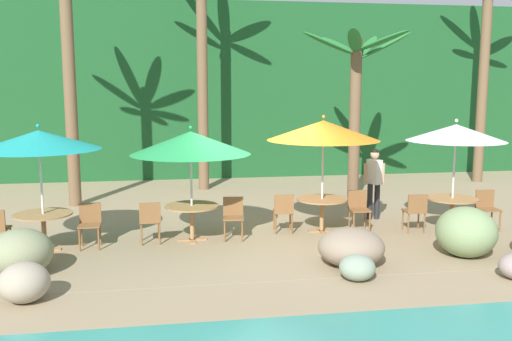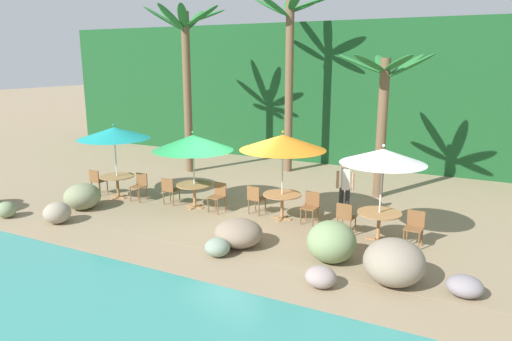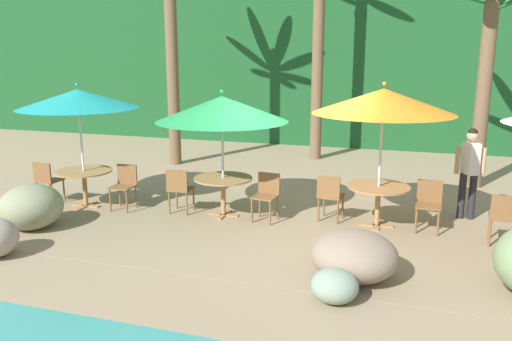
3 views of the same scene
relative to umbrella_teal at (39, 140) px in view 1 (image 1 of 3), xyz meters
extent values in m
plane|color=#937F60|center=(4.24, 0.21, -2.15)|extent=(120.00, 120.00, 0.00)
cube|color=#937F60|center=(4.24, 0.21, -2.15)|extent=(18.00, 5.20, 0.01)
cube|color=#194C23|center=(4.24, 9.21, 0.85)|extent=(28.00, 2.40, 6.00)
ellipsoid|color=gray|center=(-0.09, -1.41, -1.76)|extent=(1.07, 1.11, 0.79)
ellipsoid|color=gray|center=(5.56, -1.80, -1.82)|extent=(1.18, 1.15, 0.68)
ellipsoid|color=gray|center=(5.42, -2.55, -1.94)|extent=(0.60, 0.58, 0.43)
ellipsoid|color=#78905F|center=(7.86, -1.62, -1.68)|extent=(1.11, 1.13, 0.94)
ellipsoid|color=gray|center=(0.26, -2.65, -1.85)|extent=(0.74, 0.74, 0.60)
cylinder|color=silver|center=(0.00, 0.00, -1.03)|extent=(0.04, 0.04, 2.25)
cone|color=teal|center=(0.00, 0.00, 0.00)|extent=(2.30, 2.30, 0.37)
sphere|color=teal|center=(0.00, 0.00, 0.27)|extent=(0.07, 0.07, 0.07)
cube|color=#A37547|center=(0.00, 0.00, -2.14)|extent=(0.60, 0.12, 0.03)
cube|color=#A37547|center=(0.00, 0.00, -2.14)|extent=(0.12, 0.60, 0.03)
cylinder|color=#A37547|center=(0.00, 0.00, -1.78)|extent=(0.09, 0.09, 0.71)
cylinder|color=#A37547|center=(0.00, 0.00, -1.43)|extent=(1.10, 1.10, 0.03)
cylinder|color=brown|center=(1.03, -0.15, -1.93)|extent=(0.04, 0.04, 0.45)
cylinder|color=brown|center=(0.68, -0.16, -1.93)|extent=(0.04, 0.04, 0.45)
cylinder|color=brown|center=(1.02, 0.20, -1.93)|extent=(0.04, 0.04, 0.45)
cylinder|color=brown|center=(0.67, 0.20, -1.93)|extent=(0.04, 0.04, 0.45)
cube|color=brown|center=(0.85, 0.02, -1.69)|extent=(0.43, 0.43, 0.03)
cube|color=brown|center=(0.84, 0.22, -1.49)|extent=(0.42, 0.05, 0.42)
cylinder|color=brown|center=(-0.67, 0.20, -1.93)|extent=(0.04, 0.04, 0.45)
cylinder|color=brown|center=(-0.68, -0.16, -1.93)|extent=(0.04, 0.04, 0.45)
cylinder|color=silver|center=(2.85, 0.28, -1.09)|extent=(0.04, 0.04, 2.13)
cone|color=#238E47|center=(2.85, 0.28, -0.12)|extent=(2.43, 2.43, 0.46)
sphere|color=#238E47|center=(2.85, 0.28, 0.18)|extent=(0.07, 0.07, 0.07)
cube|color=#A37547|center=(2.85, 0.28, -2.14)|extent=(0.60, 0.12, 0.03)
cube|color=#A37547|center=(2.85, 0.28, -2.14)|extent=(0.12, 0.60, 0.03)
cylinder|color=#A37547|center=(2.85, 0.28, -1.78)|extent=(0.09, 0.09, 0.71)
cylinder|color=#A37547|center=(2.85, 0.28, -1.43)|extent=(1.10, 1.10, 0.03)
cylinder|color=brown|center=(3.86, -0.01, -1.93)|extent=(0.04, 0.04, 0.45)
cylinder|color=brown|center=(3.50, 0.03, -1.93)|extent=(0.04, 0.04, 0.45)
cylinder|color=brown|center=(3.90, 0.34, -1.93)|extent=(0.04, 0.04, 0.45)
cylinder|color=brown|center=(3.54, 0.38, -1.93)|extent=(0.04, 0.04, 0.45)
cube|color=brown|center=(3.70, 0.19, -1.69)|extent=(0.46, 0.46, 0.03)
cube|color=brown|center=(3.72, 0.38, -1.49)|extent=(0.42, 0.08, 0.42)
cylinder|color=brown|center=(1.82, 0.40, -1.93)|extent=(0.04, 0.04, 0.45)
cylinder|color=brown|center=(2.17, 0.42, -1.93)|extent=(0.04, 0.04, 0.45)
cylinder|color=brown|center=(1.84, 0.05, -1.93)|extent=(0.04, 0.04, 0.45)
cylinder|color=brown|center=(2.19, 0.07, -1.93)|extent=(0.04, 0.04, 0.45)
cube|color=brown|center=(2.01, 0.23, -1.69)|extent=(0.44, 0.44, 0.03)
cube|color=brown|center=(2.02, 0.04, -1.49)|extent=(0.42, 0.06, 0.42)
cylinder|color=silver|center=(5.68, 0.53, -0.99)|extent=(0.04, 0.04, 2.33)
cone|color=orange|center=(5.68, 0.53, 0.07)|extent=(2.41, 2.41, 0.42)
sphere|color=orange|center=(5.68, 0.53, 0.36)|extent=(0.07, 0.07, 0.07)
cube|color=#A37547|center=(5.68, 0.53, -2.14)|extent=(0.60, 0.12, 0.03)
cube|color=#A37547|center=(5.68, 0.53, -2.14)|extent=(0.12, 0.60, 0.03)
cylinder|color=#A37547|center=(5.68, 0.53, -1.78)|extent=(0.09, 0.09, 0.71)
cylinder|color=#A37547|center=(5.68, 0.53, -1.43)|extent=(1.10, 1.10, 0.03)
cylinder|color=brown|center=(6.70, 0.30, -1.93)|extent=(0.04, 0.04, 0.45)
cylinder|color=brown|center=(6.35, 0.32, -1.93)|extent=(0.04, 0.04, 0.45)
cylinder|color=brown|center=(6.72, 0.66, -1.93)|extent=(0.04, 0.04, 0.45)
cylinder|color=brown|center=(6.36, 0.67, -1.93)|extent=(0.04, 0.04, 0.45)
cube|color=brown|center=(6.53, 0.49, -1.69)|extent=(0.44, 0.44, 0.03)
cube|color=brown|center=(6.54, 0.69, -1.49)|extent=(0.42, 0.06, 0.42)
cylinder|color=brown|center=(4.68, 0.81, -1.93)|extent=(0.04, 0.04, 0.45)
cylinder|color=brown|center=(5.04, 0.78, -1.93)|extent=(0.04, 0.04, 0.45)
cylinder|color=brown|center=(4.64, 0.46, -1.93)|extent=(0.04, 0.04, 0.45)
cylinder|color=brown|center=(5.00, 0.42, -1.93)|extent=(0.04, 0.04, 0.45)
cube|color=brown|center=(4.84, 0.62, -1.69)|extent=(0.46, 0.46, 0.03)
cube|color=brown|center=(4.82, 0.42, -1.49)|extent=(0.42, 0.08, 0.42)
cylinder|color=silver|center=(8.51, 0.13, -1.02)|extent=(0.04, 0.04, 2.27)
cone|color=white|center=(8.51, 0.13, 0.02)|extent=(2.10, 2.10, 0.36)
sphere|color=white|center=(8.51, 0.13, 0.28)|extent=(0.07, 0.07, 0.07)
cube|color=#A37547|center=(8.51, 0.13, -2.14)|extent=(0.60, 0.12, 0.03)
cube|color=#A37547|center=(8.51, 0.13, -2.14)|extent=(0.12, 0.60, 0.03)
cylinder|color=#A37547|center=(8.51, 0.13, -1.78)|extent=(0.09, 0.09, 0.71)
cylinder|color=#A37547|center=(8.51, 0.13, -1.43)|extent=(1.10, 1.10, 0.03)
cylinder|color=brown|center=(9.53, -0.11, -1.93)|extent=(0.04, 0.04, 0.45)
cylinder|color=brown|center=(9.17, -0.09, -1.93)|extent=(0.04, 0.04, 0.45)
cylinder|color=brown|center=(9.55, 0.25, -1.93)|extent=(0.04, 0.04, 0.45)
cylinder|color=brown|center=(9.20, 0.27, -1.93)|extent=(0.04, 0.04, 0.45)
cube|color=brown|center=(9.36, 0.08, -1.69)|extent=(0.45, 0.45, 0.03)
cube|color=brown|center=(9.37, 0.28, -1.49)|extent=(0.42, 0.06, 0.42)
cylinder|color=brown|center=(7.50, 0.39, -1.93)|extent=(0.04, 0.04, 0.45)
cylinder|color=brown|center=(7.86, 0.37, -1.93)|extent=(0.04, 0.04, 0.45)
cylinder|color=brown|center=(7.47, 0.04, -1.93)|extent=(0.04, 0.04, 0.45)
cylinder|color=brown|center=(7.83, 0.01, -1.93)|extent=(0.04, 0.04, 0.45)
cube|color=brown|center=(7.67, 0.20, -1.69)|extent=(0.45, 0.45, 0.03)
cube|color=brown|center=(7.65, 0.00, -1.49)|extent=(0.42, 0.07, 0.42)
cylinder|color=brown|center=(-0.07, 4.20, 0.96)|extent=(0.32, 0.32, 6.23)
cylinder|color=brown|center=(3.48, 6.06, 1.17)|extent=(0.32, 0.32, 6.65)
cylinder|color=brown|center=(7.61, 4.05, 0.10)|extent=(0.32, 0.32, 4.50)
ellipsoid|color=#236B2D|center=(8.39, 3.95, 2.12)|extent=(1.50, 0.54, 0.82)
ellipsoid|color=#236B2D|center=(8.12, 4.65, 2.12)|extent=(1.23, 1.35, 0.82)
ellipsoid|color=#236B2D|center=(7.31, 4.79, 2.18)|extent=(0.91, 1.55, 0.65)
ellipsoid|color=#236B2D|center=(6.81, 4.04, 2.16)|extent=(1.52, 0.38, 0.69)
ellipsoid|color=#236B2D|center=(7.30, 3.32, 2.19)|extent=(0.93, 1.56, 0.62)
ellipsoid|color=#236B2D|center=(8.11, 3.44, 2.20)|extent=(1.26, 1.43, 0.57)
cylinder|color=brown|center=(12.62, 6.00, 1.10)|extent=(0.32, 0.32, 6.50)
cylinder|color=#232328|center=(7.13, 1.46, -1.72)|extent=(0.13, 0.13, 0.86)
cylinder|color=#232328|center=(7.31, 1.46, -1.72)|extent=(0.13, 0.13, 0.86)
cube|color=silver|center=(7.22, 1.46, -1.00)|extent=(0.32, 0.39, 0.58)
cylinder|color=tan|center=(7.00, 1.46, -1.05)|extent=(0.08, 0.08, 0.50)
cylinder|color=tan|center=(7.44, 1.46, -1.05)|extent=(0.08, 0.08, 0.50)
sphere|color=tan|center=(7.22, 1.46, -0.59)|extent=(0.21, 0.21, 0.21)
sphere|color=black|center=(7.22, 1.46, -0.54)|extent=(0.18, 0.18, 0.18)
camera|label=1|loc=(2.39, -10.91, 1.00)|focal=38.92mm
camera|label=2|loc=(10.84, -11.17, 2.30)|focal=32.89mm
camera|label=3|loc=(6.26, -8.46, 0.90)|focal=36.19mm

